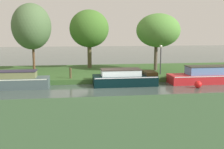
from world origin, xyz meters
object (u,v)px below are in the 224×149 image
(black_barge, at_px, (125,78))
(willow_tree_right, at_px, (158,31))
(willow_tree_centre, at_px, (89,29))
(mooring_post_near, at_px, (71,73))
(channel_buoy, at_px, (198,84))
(red_cruiser, at_px, (209,76))
(willow_tree_left, at_px, (32,27))
(lamp_post, at_px, (161,56))

(black_barge, height_order, willow_tree_right, willow_tree_right)
(willow_tree_centre, distance_m, mooring_post_near, 7.70)
(channel_buoy, bearing_deg, black_barge, 160.93)
(red_cruiser, height_order, channel_buoy, red_cruiser)
(black_barge, xyz_separation_m, willow_tree_left, (-8.24, 7.35, 4.21))
(willow_tree_centre, xyz_separation_m, mooring_post_near, (-1.97, -6.43, -3.75))
(willow_tree_centre, relative_size, channel_buoy, 11.18)
(channel_buoy, bearing_deg, willow_tree_centre, 128.35)
(black_barge, bearing_deg, lamp_post, 33.72)
(willow_tree_centre, bearing_deg, willow_tree_right, -26.47)
(black_barge, xyz_separation_m, lamp_post, (3.80, 2.53, 1.53))
(willow_tree_right, distance_m, mooring_post_near, 9.78)
(willow_tree_left, height_order, lamp_post, willow_tree_left)
(red_cruiser, relative_size, channel_buoy, 12.23)
(black_barge, height_order, lamp_post, lamp_post)
(willow_tree_left, relative_size, lamp_post, 2.48)
(mooring_post_near, bearing_deg, black_barge, -19.63)
(black_barge, xyz_separation_m, channel_buoy, (5.40, -1.87, -0.31))
(willow_tree_left, bearing_deg, mooring_post_near, -56.14)
(willow_tree_right, bearing_deg, red_cruiser, -56.61)
(channel_buoy, bearing_deg, willow_tree_right, 100.49)
(lamp_post, height_order, mooring_post_near, lamp_post)
(black_barge, height_order, mooring_post_near, black_barge)
(channel_buoy, bearing_deg, lamp_post, 109.99)
(willow_tree_left, distance_m, channel_buoy, 17.07)
(black_barge, relative_size, channel_buoy, 9.17)
(willow_tree_right, distance_m, channel_buoy, 7.86)
(red_cruiser, height_order, lamp_post, lamp_post)
(black_barge, height_order, channel_buoy, black_barge)
(willow_tree_left, bearing_deg, willow_tree_centre, 6.24)
(red_cruiser, bearing_deg, black_barge, -180.00)
(mooring_post_near, bearing_deg, lamp_post, 6.85)
(red_cruiser, distance_m, willow_tree_right, 6.80)
(lamp_post, bearing_deg, channel_buoy, -70.01)
(red_cruiser, distance_m, mooring_post_near, 11.75)
(red_cruiser, bearing_deg, lamp_post, 144.00)
(red_cruiser, relative_size, willow_tree_right, 1.20)
(channel_buoy, bearing_deg, willow_tree_left, 145.97)
(willow_tree_left, relative_size, mooring_post_near, 7.60)
(willow_tree_centre, height_order, willow_tree_right, willow_tree_centre)
(lamp_post, bearing_deg, mooring_post_near, -173.15)
(black_barge, distance_m, lamp_post, 4.82)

